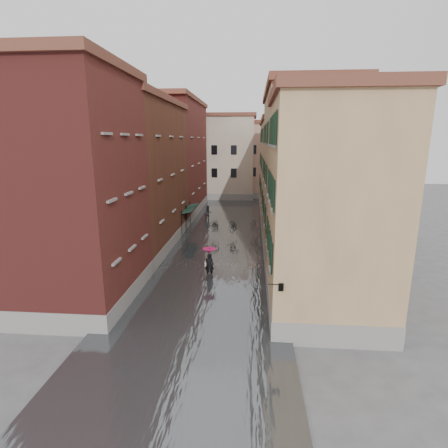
% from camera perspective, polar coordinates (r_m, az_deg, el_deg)
% --- Properties ---
extents(ground, '(120.00, 120.00, 0.00)m').
position_cam_1_polar(ground, '(23.14, -3.15, -10.66)').
color(ground, '#505052').
rests_on(ground, ground).
extents(floodwater, '(10.00, 60.00, 0.20)m').
position_cam_1_polar(floodwater, '(35.29, -0.30, -1.86)').
color(floodwater, '#494C51').
rests_on(floodwater, ground).
extents(building_left_near, '(6.00, 8.00, 13.00)m').
position_cam_1_polar(building_left_near, '(21.57, -22.97, 4.54)').
color(building_left_near, maroon).
rests_on(building_left_near, ground).
extents(building_left_mid, '(6.00, 14.00, 12.50)m').
position_cam_1_polar(building_left_mid, '(31.68, -13.79, 7.32)').
color(building_left_mid, '#562E1B').
rests_on(building_left_mid, ground).
extents(building_left_far, '(6.00, 16.00, 14.00)m').
position_cam_1_polar(building_left_far, '(46.05, -7.94, 10.34)').
color(building_left_far, maroon).
rests_on(building_left_far, ground).
extents(building_right_near, '(6.00, 8.00, 11.50)m').
position_cam_1_polar(building_right_near, '(19.67, 16.43, 2.06)').
color(building_right_near, '#99754F').
rests_on(building_right_near, ground).
extents(building_right_mid, '(6.00, 14.00, 13.00)m').
position_cam_1_polar(building_right_mid, '(30.31, 12.43, 7.60)').
color(building_right_mid, tan).
rests_on(building_right_mid, ground).
extents(building_right_far, '(6.00, 16.00, 11.50)m').
position_cam_1_polar(building_right_far, '(45.23, 9.91, 8.63)').
color(building_right_far, '#99754F').
rests_on(building_right_far, ground).
extents(building_end_cream, '(12.00, 9.00, 13.00)m').
position_cam_1_polar(building_end_cream, '(59.27, -1.10, 10.67)').
color(building_end_cream, beige).
rests_on(building_end_cream, ground).
extents(building_end_pink, '(10.00, 9.00, 12.00)m').
position_cam_1_polar(building_end_pink, '(61.07, 7.66, 10.17)').
color(building_end_pink, tan).
rests_on(building_end_pink, ground).
extents(awning_near, '(1.09, 2.74, 2.80)m').
position_cam_1_polar(awning_near, '(35.70, -5.82, 2.14)').
color(awning_near, '#142E24').
rests_on(awning_near, ground).
extents(awning_far, '(1.09, 2.72, 2.80)m').
position_cam_1_polar(awning_far, '(37.71, -5.25, 2.77)').
color(awning_far, '#142E24').
rests_on(awning_far, ground).
extents(wall_lantern, '(0.71, 0.22, 0.35)m').
position_cam_1_polar(wall_lantern, '(16.30, 9.23, -10.05)').
color(wall_lantern, black).
rests_on(wall_lantern, ground).
extents(window_planters, '(0.59, 6.12, 0.84)m').
position_cam_1_polar(window_planters, '(22.07, 7.51, -2.26)').
color(window_planters, '#9E5833').
rests_on(window_planters, ground).
extents(pedestrian_main, '(0.99, 0.99, 2.06)m').
position_cam_1_polar(pedestrian_main, '(24.79, -2.42, -5.81)').
color(pedestrian_main, black).
rests_on(pedestrian_main, ground).
extents(pedestrian_far, '(1.11, 1.01, 1.87)m').
position_cam_1_polar(pedestrian_far, '(41.91, -2.59, 1.78)').
color(pedestrian_far, black).
rests_on(pedestrian_far, ground).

